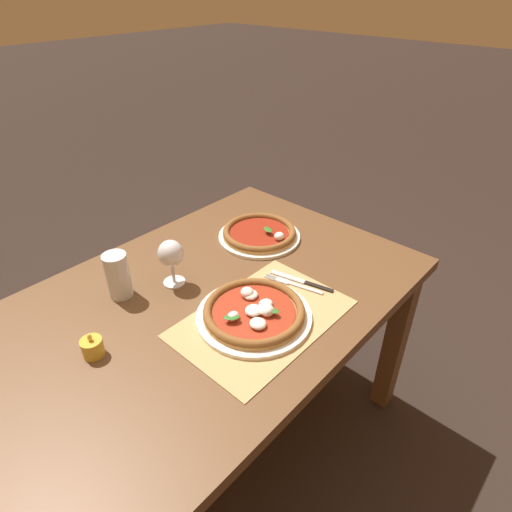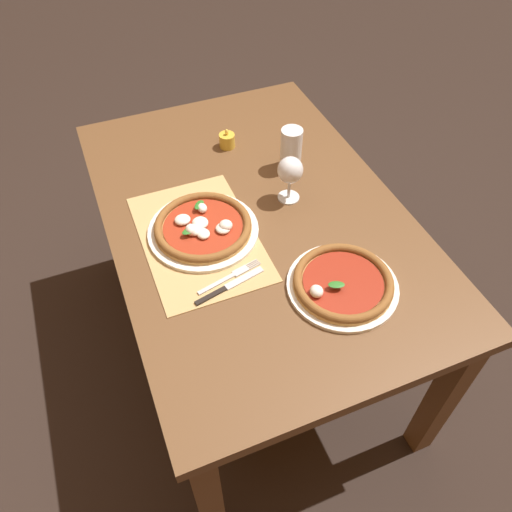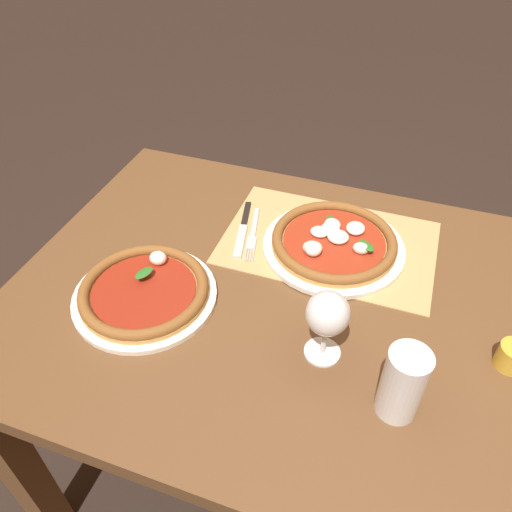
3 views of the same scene
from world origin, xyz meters
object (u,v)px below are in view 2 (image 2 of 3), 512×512
pint_glass (291,149)px  pizza_near (203,227)px  fork (230,277)px  knife (230,286)px  wine_glass (290,172)px  pizza_far (343,283)px  votive_candle (227,141)px

pint_glass → pizza_near: bearing=-62.6°
fork → knife: 0.03m
pizza_near → knife: pizza_near is taller
pint_glass → fork: (0.39, -0.36, -0.06)m
fork → wine_glass: bearing=130.0°
pizza_near → pint_glass: pint_glass is taller
pizza_near → pizza_far: size_ratio=1.09×
knife → votive_candle: 0.64m
wine_glass → knife: size_ratio=0.73×
pint_glass → votive_candle: pint_glass is taller
wine_glass → fork: bearing=-50.0°
wine_glass → fork: 0.39m
fork → pizza_near: bearing=-176.2°
pizza_far → fork: 0.31m
pint_glass → knife: 0.56m
wine_glass → pizza_near: bearing=-81.1°
fork → votive_candle: bearing=160.9°
pizza_far → knife: pizza_far is taller
wine_glass → pint_glass: wine_glass is taller
wine_glass → pizza_far: bearing=-2.6°
pizza_far → fork: size_ratio=1.53×
pizza_far → pizza_near: bearing=-140.2°
pizza_far → votive_candle: 0.73m
pizza_near → votive_candle: 0.44m
fork → pint_glass: bearing=137.1°
pizza_far → fork: bearing=-118.3°
pizza_near → knife: (0.23, 0.00, -0.02)m
pint_glass → wine_glass: bearing=-26.4°
wine_glass → votive_candle: (-0.33, -0.09, -0.08)m
wine_glass → pint_glass: size_ratio=1.07×
fork → pizza_far: bearing=61.7°
pizza_near → fork: bearing=3.8°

